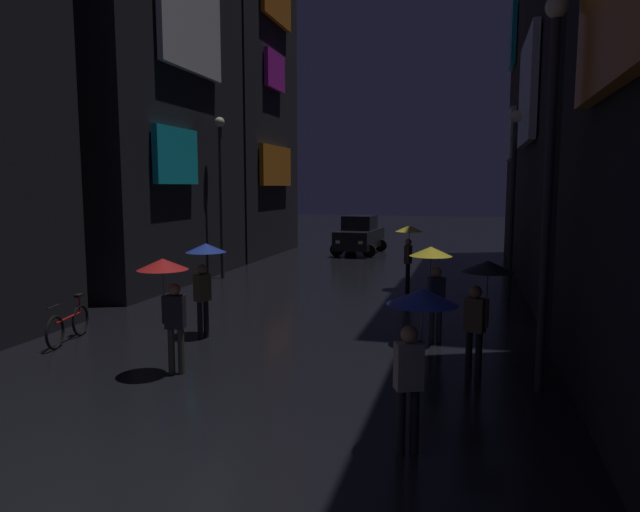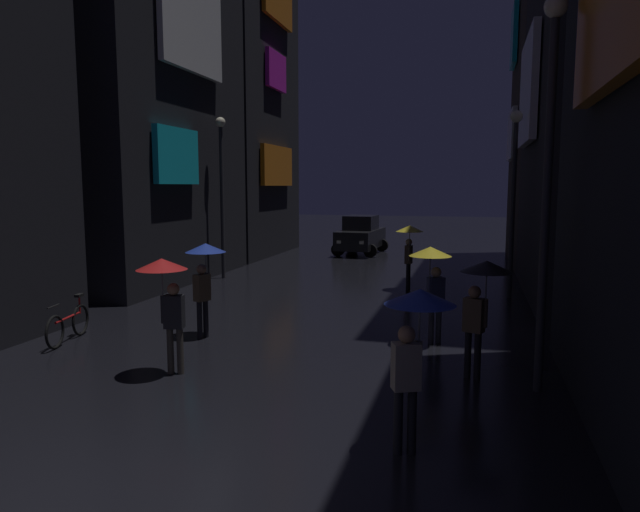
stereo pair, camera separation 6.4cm
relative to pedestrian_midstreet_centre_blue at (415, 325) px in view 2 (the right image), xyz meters
The scene contains 15 objects.
ground_plane 4.25m from the pedestrian_midstreet_centre_blue, 145.50° to the right, with size 120.00×120.00×0.00m, color black.
building_left_mid 16.80m from the pedestrian_midstreet_centre_blue, 133.79° to the left, with size 4.25×8.77×16.43m.
building_left_far 23.18m from the pedestrian_midstreet_centre_blue, 118.77° to the left, with size 4.25×7.41×16.38m.
building_right_far 21.47m from the pedestrian_midstreet_centre_blue, 77.77° to the left, with size 4.25×7.77×18.27m.
pedestrian_midstreet_centre_blue is the anchor object (origin of this frame).
pedestrian_near_crossing_black 3.19m from the pedestrian_midstreet_centre_blue, 74.62° to the left, with size 0.90×0.90×2.12m.
pedestrian_far_right_yellow 5.15m from the pedestrian_midstreet_centre_blue, 91.79° to the left, with size 0.90×0.90×2.12m.
pedestrian_midstreet_left_blue 6.78m from the pedestrian_midstreet_centre_blue, 138.99° to the left, with size 0.90×0.90×2.12m.
pedestrian_foreground_right_yellow 11.64m from the pedestrian_midstreet_centre_blue, 96.63° to the left, with size 0.90×0.90×2.12m.
pedestrian_foreground_left_red 4.97m from the pedestrian_midstreet_centre_blue, 157.55° to the left, with size 0.90×0.90×2.12m.
bicycle_parked_at_storefront 8.58m from the pedestrian_midstreet_centre_blue, 157.29° to the left, with size 0.41×1.80×0.96m.
car_distant 21.52m from the pedestrian_midstreet_centre_blue, 102.86° to the left, with size 2.39×4.22×1.92m.
streetlamp_left_far 14.79m from the pedestrian_midstreet_centre_blue, 124.10° to the left, with size 0.36×0.36×5.84m.
streetlamp_right_far 11.29m from the pedestrian_midstreet_centre_blue, 80.81° to the left, with size 0.36×0.36×5.60m.
streetlamp_right_near 3.95m from the pedestrian_midstreet_centre_blue, 57.07° to the left, with size 0.36×0.36×6.32m.
Camera 2 is at (3.89, -4.82, 3.40)m, focal length 32.00 mm.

